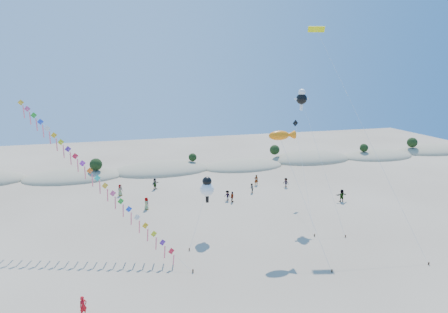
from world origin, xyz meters
TOP-DOWN VIEW (x-y plane):
  - dune_ridge at (1.06, 45.14)m, footprint 145.30×11.49m
  - kite_train at (-10.53, 15.79)m, footprint 17.79×16.65m
  - fish_kite at (9.94, 11.95)m, footprint 3.46×9.22m
  - cartoon_kite_low at (2.17, 15.21)m, footprint 3.77×4.75m
  - cartoon_kite_high at (16.14, 19.91)m, footprint 2.38×10.90m
  - parafoil_kite at (17.13, 18.02)m, footprint 6.09×16.97m
  - dark_kite at (16.93, 21.30)m, footprint 4.47×14.49m
  - flyer_foreground at (-10.77, 2.75)m, footprint 0.73×0.67m
  - beachgoers at (8.48, 27.53)m, footprint 33.06×14.35m

SIDE VIEW (x-z plane):
  - dune_ridge at x=1.06m, z-range -2.67..2.90m
  - flyer_foreground at x=-10.77m, z-range 0.00..1.67m
  - beachgoers at x=8.48m, z-range -0.08..1.81m
  - cartoon_kite_low at x=2.17m, z-range 2.19..9.22m
  - dark_kite at x=16.93m, z-range 2.26..14.11m
  - kite_train at x=-10.53m, z-range 0.19..16.53m
  - fish_kite at x=9.94m, z-range 5.75..18.38m
  - cartoon_kite_high at x=16.14m, z-range 7.14..23.80m
  - parafoil_kite at x=17.13m, z-range 11.09..35.47m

